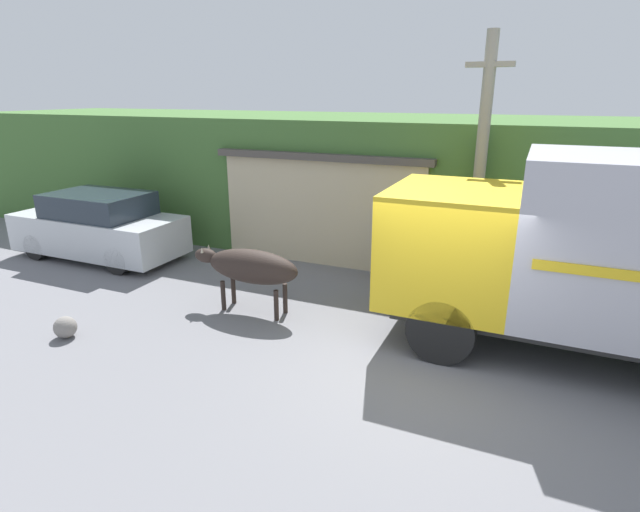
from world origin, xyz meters
TOP-DOWN VIEW (x-y plane):
  - ground_plane at (0.00, 0.00)m, footprint 60.00×60.00m
  - hillside_embankment at (0.00, 6.52)m, footprint 32.00×5.32m
  - building_backdrop at (-3.51, 4.97)m, footprint 5.40×2.70m
  - cargo_truck at (2.57, 1.28)m, footprint 6.86×2.44m
  - brown_cow at (-3.58, 0.71)m, footprint 2.24×0.65m
  - parked_suv at (-8.86, 2.04)m, footprint 4.39×1.81m
  - pedestrian_on_hill at (-1.66, 3.34)m, footprint 0.32×0.32m
  - utility_pole at (0.11, 3.60)m, footprint 0.90×0.23m
  - roadside_rock at (-5.96, -1.54)m, footprint 0.38×0.38m

SIDE VIEW (x-z plane):
  - ground_plane at x=0.00m, z-range 0.00..0.00m
  - roadside_rock at x=-5.96m, z-range 0.00..0.38m
  - parked_suv at x=-8.86m, z-range -0.03..1.65m
  - pedestrian_on_hill at x=-1.66m, z-range 0.08..1.64m
  - brown_cow at x=-3.58m, z-range 0.29..1.53m
  - building_backdrop at x=-3.51m, z-range 0.01..2.73m
  - hillside_embankment at x=0.00m, z-range 0.00..3.43m
  - cargo_truck at x=2.57m, z-range 0.17..3.39m
  - utility_pole at x=0.11m, z-range 0.11..5.29m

